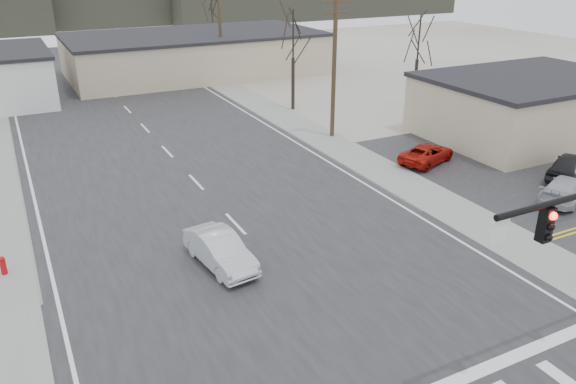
{
  "coord_description": "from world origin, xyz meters",
  "views": [
    {
      "loc": [
        -8.82,
        -14.96,
        12.26
      ],
      "look_at": [
        1.36,
        5.04,
        2.6
      ],
      "focal_mm": 35.0,
      "sensor_mm": 36.0,
      "label": 1
    }
  ],
  "objects_px": {
    "car_far_b": "(19,58)",
    "car_parked_red": "(427,154)",
    "car_parked_dark_a": "(571,166)",
    "car_parked_silver": "(567,189)",
    "car_far_a": "(103,65)",
    "fire_hydrant": "(3,265)",
    "sedan_crossing": "(220,250)"
  },
  "relations": [
    {
      "from": "car_far_b",
      "to": "car_parked_red",
      "type": "relative_size",
      "value": 0.88
    },
    {
      "from": "car_far_a",
      "to": "car_far_b",
      "type": "xyz_separation_m",
      "value": [
        -7.85,
        10.14,
        -0.18
      ]
    },
    {
      "from": "car_far_a",
      "to": "car_far_b",
      "type": "relative_size",
      "value": 1.51
    },
    {
      "from": "car_far_a",
      "to": "car_far_b",
      "type": "distance_m",
      "value": 12.83
    },
    {
      "from": "car_far_b",
      "to": "car_parked_red",
      "type": "distance_m",
      "value": 52.65
    },
    {
      "from": "car_parked_red",
      "to": "car_parked_silver",
      "type": "height_order",
      "value": "car_parked_silver"
    },
    {
      "from": "fire_hydrant",
      "to": "sedan_crossing",
      "type": "distance_m",
      "value": 8.84
    },
    {
      "from": "car_far_a",
      "to": "car_parked_red",
      "type": "xyz_separation_m",
      "value": [
        12.81,
        -38.28,
        -0.24
      ]
    },
    {
      "from": "fire_hydrant",
      "to": "car_parked_silver",
      "type": "distance_m",
      "value": 27.45
    },
    {
      "from": "sedan_crossing",
      "to": "car_far_b",
      "type": "relative_size",
      "value": 1.15
    },
    {
      "from": "car_far_b",
      "to": "car_far_a",
      "type": "bearing_deg",
      "value": -29.0
    },
    {
      "from": "car_parked_red",
      "to": "car_parked_dark_a",
      "type": "xyz_separation_m",
      "value": [
        5.6,
        -5.95,
        0.2
      ]
    },
    {
      "from": "car_parked_dark_a",
      "to": "car_far_b",
      "type": "bearing_deg",
      "value": 2.23
    },
    {
      "from": "sedan_crossing",
      "to": "car_far_b",
      "type": "height_order",
      "value": "sedan_crossing"
    },
    {
      "from": "car_far_b",
      "to": "car_parked_silver",
      "type": "height_order",
      "value": "car_parked_silver"
    },
    {
      "from": "fire_hydrant",
      "to": "car_parked_red",
      "type": "distance_m",
      "value": 24.27
    },
    {
      "from": "sedan_crossing",
      "to": "car_parked_dark_a",
      "type": "bearing_deg",
      "value": -7.65
    },
    {
      "from": "car_parked_red",
      "to": "car_parked_dark_a",
      "type": "height_order",
      "value": "car_parked_dark_a"
    },
    {
      "from": "fire_hydrant",
      "to": "car_far_b",
      "type": "distance_m",
      "value": 51.12
    },
    {
      "from": "sedan_crossing",
      "to": "car_parked_silver",
      "type": "bearing_deg",
      "value": -13.65
    },
    {
      "from": "car_far_b",
      "to": "car_parked_dark_a",
      "type": "distance_m",
      "value": 60.39
    },
    {
      "from": "car_far_a",
      "to": "car_parked_dark_a",
      "type": "height_order",
      "value": "car_far_a"
    },
    {
      "from": "fire_hydrant",
      "to": "sedan_crossing",
      "type": "bearing_deg",
      "value": -22.06
    },
    {
      "from": "fire_hydrant",
      "to": "car_parked_silver",
      "type": "xyz_separation_m",
      "value": [
        26.93,
        -5.33,
        0.24
      ]
    },
    {
      "from": "car_parked_dark_a",
      "to": "car_parked_silver",
      "type": "xyz_separation_m",
      "value": [
        -2.8,
        -1.96,
        -0.13
      ]
    },
    {
      "from": "sedan_crossing",
      "to": "car_parked_dark_a",
      "type": "xyz_separation_m",
      "value": [
        21.54,
        -0.05,
        0.07
      ]
    },
    {
      "from": "car_far_a",
      "to": "car_parked_red",
      "type": "height_order",
      "value": "car_far_a"
    },
    {
      "from": "car_parked_dark_a",
      "to": "sedan_crossing",
      "type": "bearing_deg",
      "value": 66.31
    },
    {
      "from": "car_parked_red",
      "to": "car_far_a",
      "type": "bearing_deg",
      "value": -1.39
    },
    {
      "from": "car_parked_red",
      "to": "car_parked_dark_a",
      "type": "distance_m",
      "value": 8.17
    },
    {
      "from": "sedan_crossing",
      "to": "car_parked_red",
      "type": "bearing_deg",
      "value": 12.79
    },
    {
      "from": "car_parked_dark_a",
      "to": "car_parked_silver",
      "type": "height_order",
      "value": "car_parked_dark_a"
    }
  ]
}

